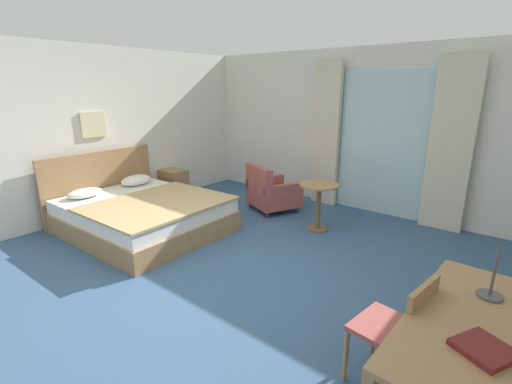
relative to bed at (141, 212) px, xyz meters
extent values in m
cube|color=#38567A|center=(1.80, -0.38, -0.32)|extent=(6.50, 7.40, 0.10)
cube|color=silver|center=(1.80, 3.06, 1.06)|extent=(6.10, 0.12, 2.67)
cube|color=silver|center=(-1.19, -0.38, 1.06)|extent=(0.12, 7.00, 2.67)
cube|color=silver|center=(2.40, 2.98, 0.90)|extent=(1.53, 0.02, 2.35)
cube|color=beige|center=(1.41, 2.88, 0.96)|extent=(0.46, 0.10, 2.46)
cube|color=beige|center=(3.38, 2.88, 0.96)|extent=(0.58, 0.10, 2.46)
cube|color=#9E754C|center=(0.07, 0.00, -0.13)|extent=(2.21, 1.89, 0.29)
cube|color=white|center=(0.07, 0.00, 0.11)|extent=(2.14, 1.84, 0.19)
cube|color=#9E754C|center=(-1.04, -0.03, 0.26)|extent=(0.12, 1.86, 1.06)
cube|color=tan|center=(0.42, 0.01, 0.22)|extent=(1.48, 1.85, 0.03)
ellipsoid|color=white|center=(-0.69, -0.46, 0.27)|extent=(0.35, 0.52, 0.13)
ellipsoid|color=white|center=(-0.72, 0.41, 0.29)|extent=(0.35, 0.53, 0.16)
cube|color=#9E754C|center=(-0.89, 1.30, 0.01)|extent=(0.47, 0.37, 0.56)
cube|color=olive|center=(-0.89, 1.11, 0.12)|extent=(0.40, 0.01, 0.13)
cube|color=#9E754C|center=(4.32, -0.64, 0.46)|extent=(0.67, 1.50, 0.04)
cube|color=#9E754C|center=(4.32, -0.64, 0.40)|extent=(0.61, 1.43, 0.08)
cube|color=#9E754C|center=(4.04, 0.08, 0.09)|extent=(0.06, 0.06, 0.71)
cube|color=#9E4C47|center=(3.84, -0.57, 0.16)|extent=(0.48, 0.48, 0.04)
cube|color=#9E754C|center=(4.04, -0.60, 0.39)|extent=(0.09, 0.41, 0.41)
cylinder|color=#9E754C|center=(3.67, -0.36, -0.06)|extent=(0.04, 0.04, 0.41)
cylinder|color=#9E754C|center=(3.62, -0.74, -0.06)|extent=(0.04, 0.04, 0.41)
cylinder|color=#9E754C|center=(4.06, -0.41, -0.06)|extent=(0.04, 0.04, 0.41)
cylinder|color=#4C4C51|center=(4.35, -0.28, 0.48)|extent=(0.15, 0.15, 0.02)
cylinder|color=#4C4C51|center=(4.35, -0.28, 0.65)|extent=(0.02, 0.02, 0.32)
cube|color=maroon|center=(4.41, -0.89, 0.49)|extent=(0.33, 0.33, 0.03)
cube|color=#9E4C47|center=(0.97, 1.97, -0.04)|extent=(0.94, 0.94, 0.26)
cube|color=#9E4C47|center=(0.85, 1.69, 0.31)|extent=(0.71, 0.39, 0.43)
cube|color=#9E4C47|center=(1.25, 1.85, 0.17)|extent=(0.37, 0.70, 0.16)
cube|color=#9E4C47|center=(0.68, 2.09, 0.17)|extent=(0.37, 0.70, 0.16)
cylinder|color=#4C3D2D|center=(1.36, 2.13, -0.22)|extent=(0.04, 0.04, 0.10)
cylinder|color=#4C3D2D|center=(0.81, 2.36, -0.22)|extent=(0.04, 0.04, 0.10)
cylinder|color=#4C3D2D|center=(1.13, 1.57, -0.22)|extent=(0.04, 0.04, 0.10)
cylinder|color=#4C3D2D|center=(0.57, 1.81, -0.22)|extent=(0.04, 0.04, 0.10)
cylinder|color=#9E754C|center=(2.00, 1.66, 0.42)|extent=(0.58, 0.58, 0.03)
cylinder|color=brown|center=(2.00, 1.66, 0.07)|extent=(0.07, 0.07, 0.67)
cylinder|color=brown|center=(2.00, 1.66, -0.26)|extent=(0.32, 0.32, 0.02)
cube|color=beige|center=(-1.11, 0.00, 1.20)|extent=(0.03, 0.39, 0.39)
camera|label=1|loc=(4.50, -2.80, 1.76)|focal=25.45mm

